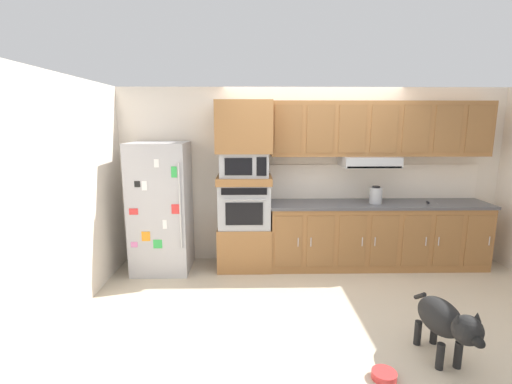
# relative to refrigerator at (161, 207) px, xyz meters

# --- Properties ---
(ground_plane) EXTENTS (9.60, 9.60, 0.00)m
(ground_plane) POSITION_rel_refrigerator_xyz_m (2.10, -0.68, -0.88)
(ground_plane) COLOR beige
(back_kitchen_wall) EXTENTS (6.20, 0.12, 2.50)m
(back_kitchen_wall) POSITION_rel_refrigerator_xyz_m (2.10, 0.43, 0.37)
(back_kitchen_wall) COLOR silver
(back_kitchen_wall) RESTS_ON ground
(side_panel_left) EXTENTS (0.12, 7.10, 2.50)m
(side_panel_left) POSITION_rel_refrigerator_xyz_m (-0.70, -0.68, 0.37)
(side_panel_left) COLOR silver
(side_panel_left) RESTS_ON ground
(refrigerator) EXTENTS (0.76, 0.73, 1.76)m
(refrigerator) POSITION_rel_refrigerator_xyz_m (0.00, 0.00, 0.00)
(refrigerator) COLOR #ADADB2
(refrigerator) RESTS_ON ground
(oven_base_cabinet) EXTENTS (0.74, 0.62, 0.60)m
(oven_base_cabinet) POSITION_rel_refrigerator_xyz_m (1.13, 0.07, -0.58)
(oven_base_cabinet) COLOR #996638
(oven_base_cabinet) RESTS_ON ground
(built_in_oven) EXTENTS (0.70, 0.62, 0.60)m
(built_in_oven) POSITION_rel_refrigerator_xyz_m (1.13, 0.07, 0.02)
(built_in_oven) COLOR #A8AAAF
(built_in_oven) RESTS_ON oven_base_cabinet
(appliance_mid_shelf) EXTENTS (0.74, 0.62, 0.10)m
(appliance_mid_shelf) POSITION_rel_refrigerator_xyz_m (1.13, 0.07, 0.37)
(appliance_mid_shelf) COLOR #996638
(appliance_mid_shelf) RESTS_ON built_in_oven
(microwave) EXTENTS (0.64, 0.54, 0.32)m
(microwave) POSITION_rel_refrigerator_xyz_m (1.13, 0.07, 0.58)
(microwave) COLOR #A8AAAF
(microwave) RESTS_ON appliance_mid_shelf
(appliance_upper_cabinet) EXTENTS (0.74, 0.62, 0.68)m
(appliance_upper_cabinet) POSITION_rel_refrigerator_xyz_m (1.13, 0.07, 1.08)
(appliance_upper_cabinet) COLOR #996638
(appliance_upper_cabinet) RESTS_ON microwave
(lower_cabinet_run) EXTENTS (2.99, 0.63, 0.88)m
(lower_cabinet_run) POSITION_rel_refrigerator_xyz_m (3.00, 0.07, -0.44)
(lower_cabinet_run) COLOR #996638
(lower_cabinet_run) RESTS_ON ground
(countertop_slab) EXTENTS (3.03, 0.64, 0.04)m
(countertop_slab) POSITION_rel_refrigerator_xyz_m (3.00, 0.07, 0.02)
(countertop_slab) COLOR #4C4C51
(countertop_slab) RESTS_ON lower_cabinet_run
(backsplash_panel) EXTENTS (3.03, 0.02, 0.50)m
(backsplash_panel) POSITION_rel_refrigerator_xyz_m (3.00, 0.36, 0.29)
(backsplash_panel) COLOR white
(backsplash_panel) RESTS_ON countertop_slab
(upper_cabinet_with_hood) EXTENTS (2.99, 0.48, 0.88)m
(upper_cabinet_with_hood) POSITION_rel_refrigerator_xyz_m (2.99, 0.19, 1.02)
(upper_cabinet_with_hood) COLOR #996638
(upper_cabinet_with_hood) RESTS_ON backsplash_panel
(screwdriver) EXTENTS (0.15, 0.14, 0.03)m
(screwdriver) POSITION_rel_refrigerator_xyz_m (3.67, 0.01, 0.05)
(screwdriver) COLOR black
(screwdriver) RESTS_ON countertop_slab
(electric_kettle) EXTENTS (0.17, 0.17, 0.24)m
(electric_kettle) POSITION_rel_refrigerator_xyz_m (2.94, 0.02, 0.15)
(electric_kettle) COLOR #A8AAAF
(electric_kettle) RESTS_ON countertop_slab
(dog) EXTENTS (0.33, 0.94, 0.59)m
(dog) POSITION_rel_refrigerator_xyz_m (2.86, -2.10, -0.50)
(dog) COLOR black
(dog) RESTS_ON ground
(dog_food_bowl) EXTENTS (0.20, 0.20, 0.06)m
(dog_food_bowl) POSITION_rel_refrigerator_xyz_m (2.28, -2.31, -0.85)
(dog_food_bowl) COLOR red
(dog_food_bowl) RESTS_ON ground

